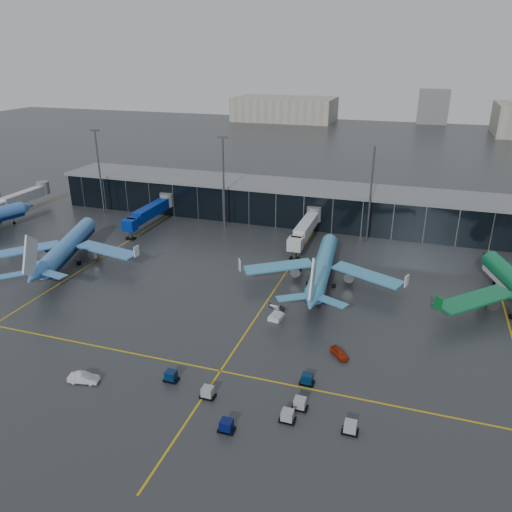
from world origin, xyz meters
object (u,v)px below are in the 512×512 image
(airliner_arkefly, at_px, (66,236))
(baggage_carts, at_px, (263,402))
(mobile_airstair, at_px, (276,315))
(service_van_white, at_px, (84,378))
(airliner_klm_near, at_px, (323,256))
(service_van_red, at_px, (339,353))

(airliner_arkefly, relative_size, baggage_carts, 1.40)
(mobile_airstair, xyz_separation_m, service_van_white, (-22.38, -27.83, -0.00))
(airliner_klm_near, relative_size, service_van_red, 10.20)
(airliner_arkefly, xyz_separation_m, service_van_red, (67.80, -19.73, -5.74))
(baggage_carts, xyz_separation_m, service_van_red, (8.18, 15.91, -0.08))
(airliner_klm_near, xyz_separation_m, service_van_white, (-27.37, -46.11, -5.48))
(airliner_arkefly, height_order, service_van_red, airliner_arkefly)
(airliner_klm_near, height_order, mobile_airstair, airliner_klm_near)
(airliner_arkefly, bearing_deg, service_van_red, -34.32)
(baggage_carts, bearing_deg, service_van_white, -173.53)
(airliner_arkefly, distance_m, service_van_white, 50.65)
(baggage_carts, relative_size, mobile_airstair, 8.58)
(baggage_carts, xyz_separation_m, service_van_white, (-27.50, -3.12, 0.01))
(airliner_arkefly, xyz_separation_m, service_van_white, (32.12, -38.76, -5.65))
(baggage_carts, height_order, service_van_white, baggage_carts)
(service_van_red, bearing_deg, airliner_klm_near, 64.57)
(service_van_red, height_order, service_van_white, service_van_white)
(airliner_arkefly, xyz_separation_m, baggage_carts, (59.62, -35.64, -5.66))
(service_van_red, relative_size, service_van_white, 0.85)
(mobile_airstair, height_order, service_van_white, mobile_airstair)
(baggage_carts, height_order, service_van_red, baggage_carts)
(mobile_airstair, bearing_deg, airliner_klm_near, 82.45)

